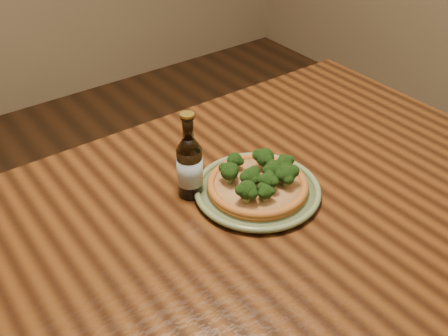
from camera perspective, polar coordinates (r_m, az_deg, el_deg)
table at (r=1.14m, az=-1.33°, el=-10.11°), size 1.60×0.90×0.75m
plate at (r=1.16m, az=3.64°, el=-2.41°), size 0.28×0.28×0.02m
pizza at (r=1.15m, az=3.74°, el=-1.57°), size 0.22×0.22×0.07m
beer_bottle at (r=1.12m, az=-3.76°, el=0.24°), size 0.06×0.06×0.20m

